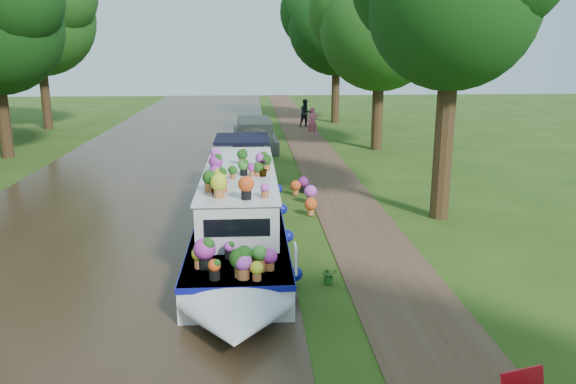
{
  "coord_description": "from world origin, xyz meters",
  "views": [
    {
      "loc": [
        -1.93,
        -13.18,
        5.03
      ],
      "look_at": [
        -0.96,
        1.38,
        1.3
      ],
      "focal_mm": 35.0,
      "sensor_mm": 36.0,
      "label": 1
    }
  ],
  "objects_px": {
    "plant_boat": "(240,207)",
    "pedestrian_pink": "(313,122)",
    "second_boat": "(254,136)",
    "pedestrian_dark": "(306,113)"
  },
  "relations": [
    {
      "from": "second_boat",
      "to": "pedestrian_dark",
      "type": "bearing_deg",
      "value": 63.14
    },
    {
      "from": "plant_boat",
      "to": "pedestrian_pink",
      "type": "distance_m",
      "value": 18.4
    },
    {
      "from": "plant_boat",
      "to": "pedestrian_pink",
      "type": "relative_size",
      "value": 7.93
    },
    {
      "from": "plant_boat",
      "to": "pedestrian_pink",
      "type": "xyz_separation_m",
      "value": [
        3.96,
        17.97,
        0.03
      ]
    },
    {
      "from": "plant_boat",
      "to": "second_boat",
      "type": "height_order",
      "value": "plant_boat"
    },
    {
      "from": "plant_boat",
      "to": "second_boat",
      "type": "distance_m",
      "value": 14.5
    },
    {
      "from": "plant_boat",
      "to": "pedestrian_pink",
      "type": "height_order",
      "value": "plant_boat"
    },
    {
      "from": "second_boat",
      "to": "pedestrian_dark",
      "type": "height_order",
      "value": "pedestrian_dark"
    },
    {
      "from": "plant_boat",
      "to": "pedestrian_pink",
      "type": "bearing_deg",
      "value": 77.58
    },
    {
      "from": "second_boat",
      "to": "pedestrian_dark",
      "type": "distance_m",
      "value": 8.25
    }
  ]
}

